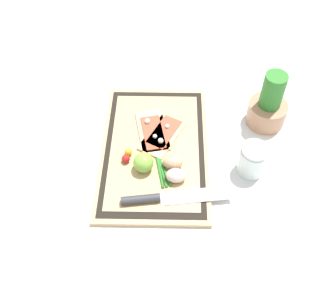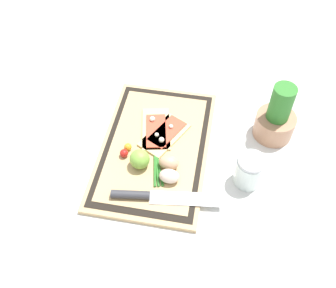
{
  "view_description": "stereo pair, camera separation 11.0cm",
  "coord_description": "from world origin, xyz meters",
  "px_view_note": "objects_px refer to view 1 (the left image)",
  "views": [
    {
      "loc": [
        0.69,
        0.05,
        0.9
      ],
      "look_at": [
        0.0,
        0.04,
        0.03
      ],
      "focal_mm": 42.0,
      "sensor_mm": 36.0,
      "label": 1
    },
    {
      "loc": [
        0.68,
        0.16,
        0.9
      ],
      "look_at": [
        0.0,
        0.04,
        0.03
      ],
      "focal_mm": 42.0,
      "sensor_mm": 36.0,
      "label": 2
    }
  ],
  "objects_px": {
    "egg_pink": "(176,176)",
    "cherry_tomato_yellow": "(128,152)",
    "pizza_slice_far": "(163,135)",
    "pizza_slice_near": "(152,131)",
    "egg_brown": "(173,162)",
    "cherry_tomato_red": "(126,159)",
    "herb_pot": "(268,107)",
    "knife": "(158,198)",
    "sauce_jar": "(252,161)",
    "lime": "(143,163)"
  },
  "relations": [
    {
      "from": "sauce_jar",
      "to": "lime",
      "type": "bearing_deg",
      "value": -87.47
    },
    {
      "from": "herb_pot",
      "to": "sauce_jar",
      "type": "relative_size",
      "value": 1.96
    },
    {
      "from": "egg_pink",
      "to": "cherry_tomato_yellow",
      "type": "bearing_deg",
      "value": -121.69
    },
    {
      "from": "cherry_tomato_yellow",
      "to": "herb_pot",
      "type": "relative_size",
      "value": 0.12
    },
    {
      "from": "pizza_slice_far",
      "to": "egg_brown",
      "type": "relative_size",
      "value": 3.18
    },
    {
      "from": "egg_brown",
      "to": "herb_pot",
      "type": "bearing_deg",
      "value": 123.69
    },
    {
      "from": "lime",
      "to": "herb_pot",
      "type": "xyz_separation_m",
      "value": [
        -0.19,
        0.36,
        0.02
      ]
    },
    {
      "from": "sauce_jar",
      "to": "egg_brown",
      "type": "bearing_deg",
      "value": -88.68
    },
    {
      "from": "knife",
      "to": "cherry_tomato_red",
      "type": "height_order",
      "value": "cherry_tomato_red"
    },
    {
      "from": "egg_brown",
      "to": "cherry_tomato_yellow",
      "type": "bearing_deg",
      "value": -107.53
    },
    {
      "from": "egg_pink",
      "to": "herb_pot",
      "type": "xyz_separation_m",
      "value": [
        -0.23,
        0.27,
        0.03
      ]
    },
    {
      "from": "egg_pink",
      "to": "cherry_tomato_yellow",
      "type": "distance_m",
      "value": 0.16
    },
    {
      "from": "lime",
      "to": "pizza_slice_far",
      "type": "bearing_deg",
      "value": 157.3
    },
    {
      "from": "lime",
      "to": "cherry_tomato_yellow",
      "type": "relative_size",
      "value": 2.59
    },
    {
      "from": "herb_pot",
      "to": "cherry_tomato_yellow",
      "type": "bearing_deg",
      "value": -69.96
    },
    {
      "from": "pizza_slice_near",
      "to": "knife",
      "type": "distance_m",
      "value": 0.23
    },
    {
      "from": "pizza_slice_far",
      "to": "cherry_tomato_yellow",
      "type": "relative_size",
      "value": 8.18
    },
    {
      "from": "pizza_slice_near",
      "to": "egg_brown",
      "type": "distance_m",
      "value": 0.14
    },
    {
      "from": "pizza_slice_near",
      "to": "lime",
      "type": "distance_m",
      "value": 0.13
    },
    {
      "from": "pizza_slice_near",
      "to": "egg_pink",
      "type": "xyz_separation_m",
      "value": [
        0.17,
        0.07,
        0.01
      ]
    },
    {
      "from": "pizza_slice_near",
      "to": "cherry_tomato_red",
      "type": "bearing_deg",
      "value": -32.37
    },
    {
      "from": "knife",
      "to": "herb_pot",
      "type": "relative_size",
      "value": 1.57
    },
    {
      "from": "pizza_slice_near",
      "to": "knife",
      "type": "relative_size",
      "value": 0.6
    },
    {
      "from": "knife",
      "to": "egg_brown",
      "type": "bearing_deg",
      "value": 161.45
    },
    {
      "from": "cherry_tomato_red",
      "to": "pizza_slice_far",
      "type": "bearing_deg",
      "value": 133.08
    },
    {
      "from": "cherry_tomato_red",
      "to": "cherry_tomato_yellow",
      "type": "bearing_deg",
      "value": 168.42
    },
    {
      "from": "egg_brown",
      "to": "lime",
      "type": "bearing_deg",
      "value": -84.14
    },
    {
      "from": "herb_pot",
      "to": "lime",
      "type": "bearing_deg",
      "value": -61.48
    },
    {
      "from": "herb_pot",
      "to": "sauce_jar",
      "type": "height_order",
      "value": "herb_pot"
    },
    {
      "from": "cherry_tomato_red",
      "to": "lime",
      "type": "bearing_deg",
      "value": 65.59
    },
    {
      "from": "egg_pink",
      "to": "cherry_tomato_yellow",
      "type": "height_order",
      "value": "egg_pink"
    },
    {
      "from": "egg_brown",
      "to": "cherry_tomato_red",
      "type": "bearing_deg",
      "value": -96.63
    },
    {
      "from": "pizza_slice_near",
      "to": "pizza_slice_far",
      "type": "distance_m",
      "value": 0.03
    },
    {
      "from": "pizza_slice_near",
      "to": "cherry_tomato_yellow",
      "type": "bearing_deg",
      "value": -37.13
    },
    {
      "from": "lime",
      "to": "cherry_tomato_red",
      "type": "xyz_separation_m",
      "value": [
        -0.02,
        -0.05,
        -0.02
      ]
    },
    {
      "from": "knife",
      "to": "egg_brown",
      "type": "distance_m",
      "value": 0.11
    },
    {
      "from": "pizza_slice_near",
      "to": "sauce_jar",
      "type": "xyz_separation_m",
      "value": [
        0.12,
        0.28,
        0.02
      ]
    },
    {
      "from": "pizza_slice_far",
      "to": "sauce_jar",
      "type": "relative_size",
      "value": 1.85
    },
    {
      "from": "pizza_slice_near",
      "to": "lime",
      "type": "height_order",
      "value": "lime"
    },
    {
      "from": "pizza_slice_near",
      "to": "cherry_tomato_yellow",
      "type": "height_order",
      "value": "pizza_slice_near"
    },
    {
      "from": "sauce_jar",
      "to": "knife",
      "type": "bearing_deg",
      "value": -66.22
    },
    {
      "from": "knife",
      "to": "egg_pink",
      "type": "xyz_separation_m",
      "value": [
        -0.06,
        0.04,
        0.01
      ]
    },
    {
      "from": "egg_brown",
      "to": "cherry_tomato_red",
      "type": "xyz_separation_m",
      "value": [
        -0.01,
        -0.13,
        -0.01
      ]
    },
    {
      "from": "pizza_slice_near",
      "to": "herb_pot",
      "type": "distance_m",
      "value": 0.35
    },
    {
      "from": "cherry_tomato_red",
      "to": "sauce_jar",
      "type": "relative_size",
      "value": 0.25
    },
    {
      "from": "cherry_tomato_red",
      "to": "sauce_jar",
      "type": "height_order",
      "value": "sauce_jar"
    },
    {
      "from": "pizza_slice_near",
      "to": "sauce_jar",
      "type": "height_order",
      "value": "sauce_jar"
    },
    {
      "from": "knife",
      "to": "sauce_jar",
      "type": "bearing_deg",
      "value": 113.78
    },
    {
      "from": "egg_brown",
      "to": "egg_pink",
      "type": "relative_size",
      "value": 1.0
    },
    {
      "from": "cherry_tomato_yellow",
      "to": "sauce_jar",
      "type": "relative_size",
      "value": 0.23
    }
  ]
}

